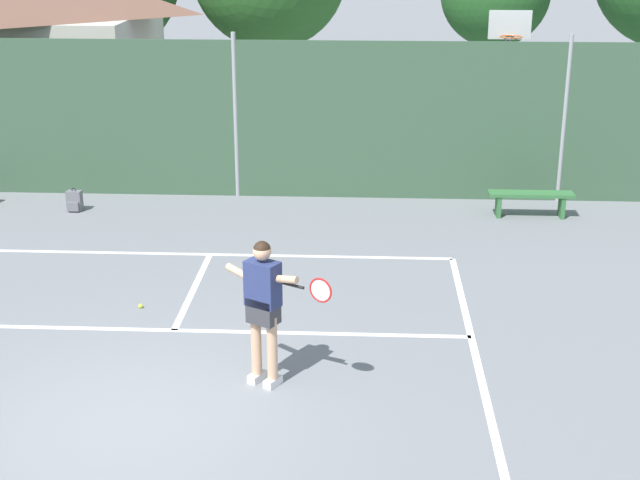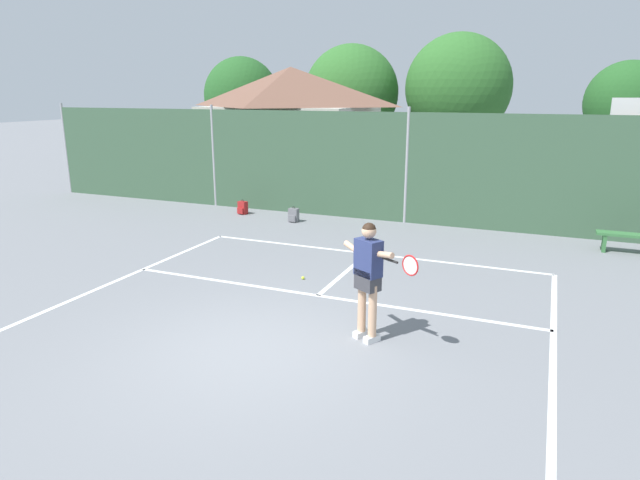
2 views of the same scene
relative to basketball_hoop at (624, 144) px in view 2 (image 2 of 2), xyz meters
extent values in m
plane|color=slate|center=(-5.63, -11.10, -2.31)|extent=(120.00, 120.00, 0.00)
cube|color=white|center=(-5.63, -5.60, -2.31)|extent=(8.20, 0.10, 0.01)
cube|color=white|center=(-9.73, -11.10, -2.31)|extent=(0.10, 11.00, 0.01)
cube|color=white|center=(-1.53, -11.10, -2.31)|extent=(0.10, 11.00, 0.01)
cube|color=white|center=(-5.63, -8.62, -2.31)|extent=(8.20, 0.10, 0.01)
cube|color=white|center=(-5.63, -7.14, -2.31)|extent=(0.10, 2.97, 0.01)
cube|color=#38563D|center=(-5.63, -2.10, -0.73)|extent=(26.00, 0.05, 3.16)
cylinder|color=#99999E|center=(-18.63, -2.10, -0.66)|extent=(0.09, 0.09, 3.31)
cylinder|color=#99999E|center=(-12.13, -2.10, -0.66)|extent=(0.09, 0.09, 3.31)
cylinder|color=#99999E|center=(-5.63, -2.10, -0.66)|extent=(0.09, 0.09, 3.31)
cylinder|color=#9E9EA3|center=(0.00, 0.06, -0.79)|extent=(0.12, 0.12, 3.05)
cube|color=white|center=(0.00, -0.04, 0.94)|extent=(0.90, 0.06, 0.60)
torus|color=#D85919|center=(0.00, -0.31, 0.72)|extent=(0.48, 0.48, 0.02)
cube|color=beige|center=(-11.52, 2.58, -0.73)|extent=(5.92, 4.90, 3.16)
pyramid|color=brown|center=(-11.52, 2.58, 1.60)|extent=(6.39, 5.30, 1.49)
cylinder|color=brown|center=(-17.14, 8.30, -1.41)|extent=(0.36, 0.36, 1.79)
ellipsoid|color=#235623|center=(-17.14, 8.30, 1.18)|extent=(4.00, 3.60, 4.00)
cylinder|color=brown|center=(-11.04, 8.30, -1.46)|extent=(0.36, 0.36, 1.71)
ellipsoid|color=#2D6628|center=(-11.04, 8.30, 1.33)|extent=(4.56, 4.10, 4.56)
cylinder|color=brown|center=(-5.99, 8.30, -1.35)|extent=(0.36, 0.36, 1.91)
ellipsoid|color=#2D6628|center=(-5.99, 8.30, 1.60)|extent=(4.69, 4.22, 4.69)
cylinder|color=brown|center=(0.76, 8.30, -1.35)|extent=(0.36, 0.36, 1.92)
ellipsoid|color=#235623|center=(0.76, 8.30, 1.00)|extent=(3.27, 2.94, 3.27)
cube|color=silver|center=(-4.31, -10.01, -2.26)|extent=(0.23, 0.29, 0.10)
cube|color=silver|center=(-4.10, -10.12, -2.26)|extent=(0.23, 0.29, 0.10)
cylinder|color=tan|center=(-4.31, -10.01, -1.80)|extent=(0.13, 0.13, 0.82)
cylinder|color=tan|center=(-4.10, -10.12, -1.80)|extent=(0.13, 0.13, 0.82)
cube|color=#38383D|center=(-4.20, -10.06, -1.33)|extent=(0.43, 0.39, 0.32)
cube|color=navy|center=(-4.20, -10.06, -0.99)|extent=(0.47, 0.41, 0.56)
sphere|color=tan|center=(-4.20, -10.06, -0.58)|extent=(0.22, 0.22, 0.22)
sphere|color=black|center=(-4.20, -10.06, -0.56)|extent=(0.21, 0.21, 0.21)
cylinder|color=tan|center=(-4.02, -10.14, -0.89)|extent=(0.53, 0.35, 0.17)
cylinder|color=tan|center=(-4.45, -9.93, -0.94)|extent=(0.48, 0.33, 0.22)
cylinder|color=black|center=(-3.83, -10.22, -0.94)|extent=(0.28, 0.18, 0.04)
torus|color=red|center=(-3.50, -10.35, -0.94)|extent=(0.28, 0.17, 0.30)
cylinder|color=silver|center=(-3.50, -10.35, -0.94)|extent=(0.23, 0.13, 0.26)
sphere|color=#CCE033|center=(-6.27, -7.88, -2.28)|extent=(0.07, 0.07, 0.07)
cube|color=maroon|center=(-10.59, -2.94, -2.11)|extent=(0.31, 0.23, 0.40)
cube|color=maroon|center=(-10.61, -3.06, -2.19)|extent=(0.23, 0.10, 0.18)
torus|color=black|center=(-10.59, -2.94, -1.89)|extent=(0.09, 0.03, 0.09)
cube|color=slate|center=(-8.66, -3.29, -2.11)|extent=(0.29, 0.19, 0.40)
cube|color=slate|center=(-8.66, -3.41, -2.19)|extent=(0.23, 0.07, 0.18)
torus|color=black|center=(-8.66, -3.29, -1.89)|extent=(0.09, 0.02, 0.09)
cube|color=#336B38|center=(0.14, -3.21, -1.86)|extent=(1.60, 0.36, 0.06)
cube|color=#336B38|center=(-0.46, -3.21, -2.09)|extent=(0.08, 0.32, 0.45)
camera|label=1|loc=(-3.01, -20.06, 3.12)|focal=51.42mm
camera|label=2|loc=(-1.85, -17.54, 1.39)|focal=30.84mm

